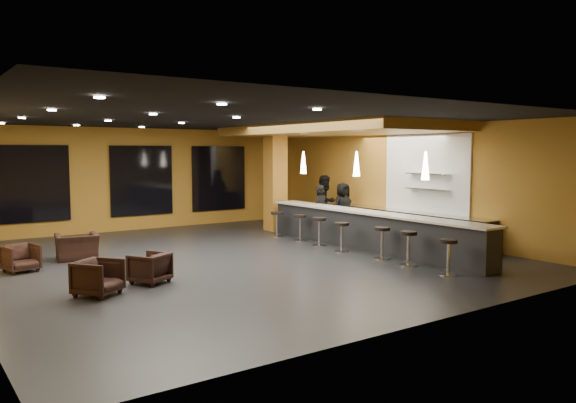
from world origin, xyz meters
TOP-DOWN VIEW (x-y plane):
  - floor at (0.00, 0.00)m, footprint 12.00×13.00m
  - ceiling at (0.00, 0.00)m, footprint 12.00×13.00m
  - wall_back at (0.00, 6.55)m, footprint 12.00×0.10m
  - wall_front at (0.00, -6.55)m, footprint 12.00×0.10m
  - wall_right at (6.05, 0.00)m, footprint 0.10×13.00m
  - wood_soffit at (4.00, 1.00)m, footprint 3.60×8.00m
  - window_left at (-3.50, 6.44)m, footprint 2.20×0.06m
  - window_center at (0.00, 6.44)m, footprint 2.20×0.06m
  - window_right at (3.00, 6.44)m, footprint 2.20×0.06m
  - tile_backsplash at (5.96, -1.00)m, footprint 0.06×3.20m
  - bar_counter at (3.65, -1.00)m, footprint 0.60×8.00m
  - bar_top at (3.65, -1.00)m, footprint 0.78×8.10m
  - prep_counter at (5.65, -0.50)m, footprint 0.70×6.00m
  - prep_top at (5.65, -0.50)m, footprint 0.72×6.00m
  - wall_shelf_lower at (5.82, -1.20)m, footprint 0.30×1.50m
  - wall_shelf_upper at (5.82, -1.20)m, footprint 0.30×1.50m
  - column at (3.65, 3.60)m, footprint 0.60×0.60m
  - pendant_0 at (3.65, -3.00)m, footprint 0.20×0.20m
  - pendant_1 at (3.65, -0.50)m, footprint 0.20×0.20m
  - pendant_2 at (3.65, 2.00)m, footprint 0.20×0.20m
  - staff_a at (4.15, 1.69)m, footprint 0.66×0.49m
  - staff_b at (5.02, 2.57)m, footprint 1.04×0.88m
  - staff_c at (5.25, 1.93)m, footprint 0.85×0.60m
  - armchair_a at (-3.97, -1.81)m, footprint 1.03×1.04m
  - armchair_b at (-2.81, -1.41)m, footprint 0.93×0.94m
  - armchair_c at (-4.76, 1.29)m, footprint 0.81×0.82m
  - armchair_d at (-3.34, 2.07)m, footprint 1.11×1.00m
  - bar_stool_0 at (2.80, -4.44)m, footprint 0.40×0.40m
  - bar_stool_1 at (2.85, -3.23)m, footprint 0.42×0.42m
  - bar_stool_2 at (2.93, -2.28)m, footprint 0.41×0.41m
  - bar_stool_3 at (2.74, -0.95)m, footprint 0.41×0.41m
  - bar_stool_4 at (2.84, 0.14)m, footprint 0.42×0.42m
  - bar_stool_5 at (2.95, 1.21)m, footprint 0.41×0.41m
  - bar_stool_6 at (2.85, 2.31)m, footprint 0.40×0.40m

SIDE VIEW (x-z plane):
  - floor at x=0.00m, z-range -0.10..0.00m
  - armchair_c at x=-4.76m, z-range 0.00..0.62m
  - armchair_b at x=-2.81m, z-range 0.00..0.63m
  - armchair_d at x=-3.34m, z-range 0.00..0.65m
  - armchair_a at x=-3.97m, z-range 0.00..0.68m
  - prep_counter at x=5.65m, z-range 0.00..0.86m
  - bar_counter at x=3.65m, z-range 0.00..1.00m
  - bar_stool_0 at x=2.80m, z-range 0.11..0.90m
  - bar_stool_6 at x=2.85m, z-range 0.11..0.91m
  - bar_stool_5 at x=2.95m, z-range 0.11..0.91m
  - bar_stool_3 at x=2.74m, z-range 0.11..0.92m
  - bar_stool_2 at x=2.93m, z-range 0.11..0.93m
  - bar_stool_1 at x=2.85m, z-range 0.12..0.94m
  - bar_stool_4 at x=2.84m, z-range 0.12..0.94m
  - staff_a at x=4.15m, z-range 0.00..1.63m
  - staff_c at x=5.25m, z-range 0.00..1.65m
  - prep_top at x=5.65m, z-range 0.87..0.90m
  - staff_b at x=5.02m, z-range 0.00..1.90m
  - bar_top at x=3.65m, z-range 1.00..1.05m
  - wall_shelf_lower at x=5.82m, z-range 1.59..1.61m
  - window_left at x=-3.50m, z-range 0.50..2.90m
  - window_center at x=0.00m, z-range 0.50..2.90m
  - window_right at x=3.00m, z-range 0.50..2.90m
  - wall_back at x=0.00m, z-range 0.00..3.50m
  - wall_front at x=0.00m, z-range 0.00..3.50m
  - wall_right at x=6.05m, z-range 0.00..3.50m
  - column at x=3.65m, z-range 0.00..3.50m
  - tile_backsplash at x=5.96m, z-range 0.80..3.20m
  - wall_shelf_upper at x=5.82m, z-range 2.03..2.06m
  - pendant_0 at x=3.65m, z-range 2.00..2.70m
  - pendant_1 at x=3.65m, z-range 2.00..2.70m
  - pendant_2 at x=3.65m, z-range 2.00..2.70m
  - wood_soffit at x=4.00m, z-range 3.22..3.50m
  - ceiling at x=0.00m, z-range 3.50..3.60m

